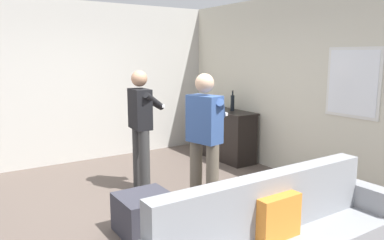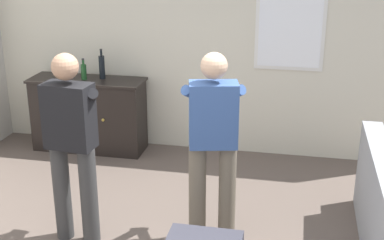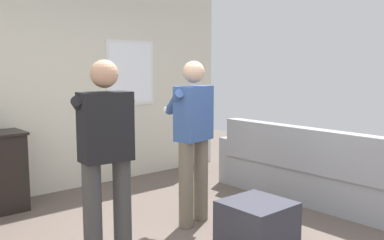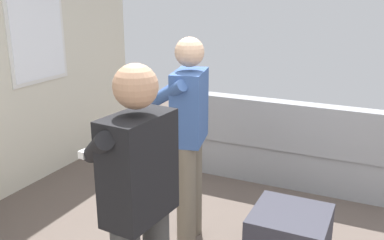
{
  "view_description": "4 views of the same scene",
  "coord_description": "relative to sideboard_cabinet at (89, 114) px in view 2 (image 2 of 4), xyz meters",
  "views": [
    {
      "loc": [
        3.96,
        -1.86,
        1.89
      ],
      "look_at": [
        0.24,
        0.57,
        1.11
      ],
      "focal_mm": 35.0,
      "sensor_mm": 36.0,
      "label": 1
    },
    {
      "loc": [
        1.14,
        -3.51,
        2.6
      ],
      "look_at": [
        0.35,
        0.3,
        1.2
      ],
      "focal_mm": 50.0,
      "sensor_mm": 36.0,
      "label": 2
    },
    {
      "loc": [
        -2.34,
        -2.65,
        1.63
      ],
      "look_at": [
        0.26,
        0.36,
        1.13
      ],
      "focal_mm": 40.0,
      "sensor_mm": 36.0,
      "label": 3
    },
    {
      "loc": [
        -2.35,
        -0.76,
        2.01
      ],
      "look_at": [
        0.36,
        0.52,
        1.09
      ],
      "focal_mm": 40.0,
      "sensor_mm": 36.0,
      "label": 4
    }
  ],
  "objects": [
    {
      "name": "sideboard_cabinet",
      "position": [
        0.0,
        0.0,
        0.0
      ],
      "size": [
        1.4,
        0.49,
        0.9
      ],
      "color": "black",
      "rests_on": "ground"
    },
    {
      "name": "bottle_liquor_amber",
      "position": [
        -0.02,
        -0.02,
        0.55
      ],
      "size": [
        0.07,
        0.07,
        0.26
      ],
      "color": "#1E4C23",
      "rests_on": "sideboard_cabinet"
    },
    {
      "name": "person_standing_right",
      "position": [
        1.82,
        -1.7,
        0.49
      ],
      "size": [
        0.54,
        0.51,
        1.68
      ],
      "color": "#6B6051",
      "rests_on": "ground"
    },
    {
      "name": "bottle_wine_green",
      "position": [
        0.18,
        0.06,
        0.6
      ],
      "size": [
        0.07,
        0.07,
        0.36
      ],
      "color": "black",
      "rests_on": "sideboard_cabinet"
    },
    {
      "name": "person_standing_left",
      "position": [
        0.67,
        -1.97,
        0.49
      ],
      "size": [
        0.56,
        0.49,
        1.68
      ],
      "color": "#383838",
      "rests_on": "ground"
    },
    {
      "name": "wall_back_with_window",
      "position": [
        1.37,
        0.36,
        0.95
      ],
      "size": [
        5.2,
        0.15,
        2.8
      ],
      "color": "beige",
      "rests_on": "ground"
    }
  ]
}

